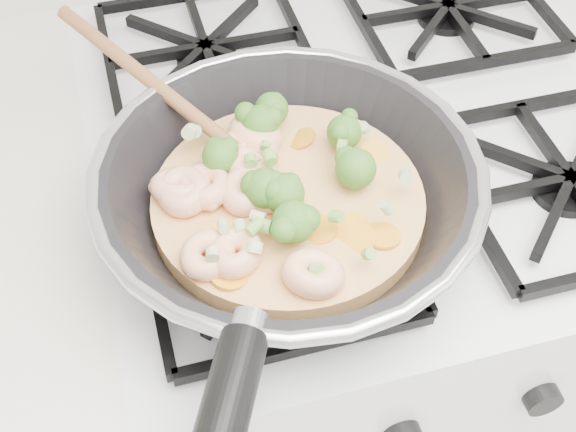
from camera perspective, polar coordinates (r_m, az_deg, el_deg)
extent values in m
cube|color=white|center=(1.19, 4.38, -9.27)|extent=(0.60, 0.60, 0.90)
cube|color=black|center=(0.84, 6.21, 7.55)|extent=(0.56, 0.56, 0.02)
torus|color=#B7B7BE|center=(0.66, 0.00, 3.19)|extent=(0.35, 0.35, 0.01)
cylinder|color=#F0B368|center=(0.69, 0.00, 0.92)|extent=(0.24, 0.24, 0.02)
ellipsoid|color=#985F37|center=(0.70, -3.05, 4.03)|extent=(0.07, 0.07, 0.02)
cylinder|color=#985F37|center=(0.76, -10.41, 9.99)|extent=(0.14, 0.21, 0.05)
torus|color=#FFC296|center=(0.63, -5.92, -2.87)|extent=(0.07, 0.07, 0.03)
torus|color=#FFC296|center=(0.69, -7.88, 2.17)|extent=(0.07, 0.07, 0.03)
torus|color=#FFC296|center=(0.68, -6.15, 2.19)|extent=(0.06, 0.06, 0.02)
torus|color=#FFC296|center=(0.68, -1.67, 1.98)|extent=(0.08, 0.08, 0.03)
torus|color=#FFC296|center=(0.73, -2.44, 5.98)|extent=(0.07, 0.07, 0.04)
torus|color=#FFC296|center=(0.70, -2.73, 4.02)|extent=(0.08, 0.07, 0.03)
torus|color=#FFC296|center=(0.63, -3.88, -2.72)|extent=(0.07, 0.07, 0.02)
torus|color=#FFC296|center=(0.68, -3.16, 1.86)|extent=(0.07, 0.07, 0.02)
torus|color=#FFC296|center=(0.71, -2.89, 4.91)|extent=(0.08, 0.08, 0.03)
torus|color=#FFC296|center=(0.62, 1.86, -4.26)|extent=(0.07, 0.07, 0.03)
torus|color=#FFC296|center=(0.68, -7.69, 1.80)|extent=(0.06, 0.06, 0.03)
ellipsoid|color=#48802A|center=(0.69, -4.99, 4.39)|extent=(0.04, 0.04, 0.03)
ellipsoid|color=#48802A|center=(0.74, -1.21, 7.87)|extent=(0.04, 0.04, 0.03)
ellipsoid|color=#48802A|center=(0.66, -0.31, 1.65)|extent=(0.05, 0.05, 0.04)
ellipsoid|color=#48802A|center=(0.72, -2.05, 6.81)|extent=(0.05, 0.05, 0.03)
ellipsoid|color=#48802A|center=(0.72, 4.15, 6.15)|extent=(0.04, 0.04, 0.03)
ellipsoid|color=#48802A|center=(0.66, -1.72, 2.06)|extent=(0.05, 0.05, 0.04)
ellipsoid|color=#48802A|center=(0.64, 0.40, -0.44)|extent=(0.05, 0.05, 0.04)
ellipsoid|color=#48802A|center=(0.68, 5.00, 3.49)|extent=(0.05, 0.05, 0.04)
cylinder|color=orange|center=(0.70, -5.47, 2.32)|extent=(0.04, 0.04, 0.01)
cylinder|color=orange|center=(0.66, 6.99, -1.43)|extent=(0.03, 0.03, 0.01)
cylinder|color=orange|center=(0.65, -5.03, -1.92)|extent=(0.05, 0.05, 0.01)
cylinder|color=orange|center=(0.66, 4.71, -0.89)|extent=(0.04, 0.04, 0.01)
cylinder|color=orange|center=(0.72, -4.50, 4.61)|extent=(0.04, 0.04, 0.01)
cylinder|color=orange|center=(0.63, -4.34, -4.29)|extent=(0.05, 0.05, 0.01)
cylinder|color=orange|center=(0.65, 5.20, -1.72)|extent=(0.04, 0.04, 0.00)
cylinder|color=orange|center=(0.72, 6.27, 4.51)|extent=(0.03, 0.03, 0.01)
cylinder|color=orange|center=(0.66, 2.37, -1.00)|extent=(0.04, 0.04, 0.01)
cylinder|color=orange|center=(0.74, 0.96, 5.73)|extent=(0.03, 0.03, 0.01)
cylinder|color=orange|center=(0.73, -4.03, 5.22)|extent=(0.04, 0.04, 0.01)
cylinder|color=#70B046|center=(0.68, -1.36, 4.32)|extent=(0.01, 0.01, 0.01)
cylinder|color=#B4CE91|center=(0.70, -4.41, 4.42)|extent=(0.01, 0.01, 0.01)
cylinder|color=#B4CE91|center=(0.63, -4.79, -0.75)|extent=(0.01, 0.01, 0.01)
cylinder|color=#70B046|center=(0.69, -1.67, 5.17)|extent=(0.01, 0.01, 0.01)
cylinder|color=#70B046|center=(0.63, -2.47, -0.79)|extent=(0.01, 0.01, 0.01)
cylinder|color=#B4CE91|center=(0.64, -3.54, -0.90)|extent=(0.01, 0.01, 0.01)
cylinder|color=#B4CE91|center=(0.71, -6.94, 6.24)|extent=(0.01, 0.01, 0.01)
cylinder|color=#70B046|center=(0.68, -2.77, 4.09)|extent=(0.01, 0.01, 0.01)
cylinder|color=#70B046|center=(0.64, 3.56, -0.05)|extent=(0.01, 0.01, 0.01)
cylinder|color=#70B046|center=(0.68, 0.33, 2.66)|extent=(0.01, 0.01, 0.01)
cylinder|color=#B4CE91|center=(0.71, -7.24, 6.16)|extent=(0.01, 0.01, 0.01)
cylinder|color=#B4CE91|center=(0.67, 8.62, 2.90)|extent=(0.01, 0.01, 0.01)
cylinder|color=#B4CE91|center=(0.61, -5.55, -2.78)|extent=(0.01, 0.01, 0.01)
cylinder|color=#70B046|center=(0.69, 4.01, 5.15)|extent=(0.01, 0.01, 0.01)
cylinder|color=#B4CE91|center=(0.65, 7.19, 0.64)|extent=(0.01, 0.01, 0.01)
cylinder|color=#70B046|center=(0.62, 5.94, -2.78)|extent=(0.01, 0.01, 0.01)
cylinder|color=#B4CE91|center=(0.72, 5.61, 6.47)|extent=(0.01, 0.01, 0.01)
cylinder|color=#70B046|center=(0.61, 2.13, -4.02)|extent=(0.01, 0.01, 0.01)
cylinder|color=#B4CE91|center=(0.62, -2.47, -2.35)|extent=(0.01, 0.01, 0.01)
cylinder|color=#70B046|center=(0.64, -1.70, -0.75)|extent=(0.01, 0.01, 0.01)
cylinder|color=#B4CE91|center=(0.65, -2.22, -0.08)|extent=(0.01, 0.01, 0.01)
cylinder|color=#70B046|center=(0.68, 4.57, 3.97)|extent=(0.01, 0.01, 0.01)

